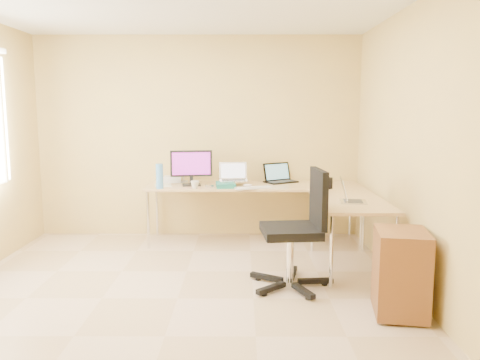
{
  "coord_description": "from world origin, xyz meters",
  "views": [
    {
      "loc": [
        0.57,
        -4.06,
        1.66
      ],
      "look_at": [
        0.55,
        1.1,
        0.9
      ],
      "focal_mm": 36.05,
      "sensor_mm": 36.0,
      "label": 1
    }
  ],
  "objects_px": {
    "monitor": "(191,168)",
    "keyboard": "(253,188)",
    "desk_fan": "(183,170)",
    "laptop_center": "(234,172)",
    "mug": "(195,185)",
    "laptop_black": "(281,173)",
    "water_bottle": "(160,176)",
    "cabinet": "(401,272)",
    "office_chair": "(290,235)",
    "desk_return": "(350,234)",
    "laptop_return": "(353,192)",
    "desk_main": "(254,213)"
  },
  "relations": [
    {
      "from": "laptop_black",
      "to": "laptop_center",
      "type": "bearing_deg",
      "value": 170.51
    },
    {
      "from": "water_bottle",
      "to": "office_chair",
      "type": "relative_size",
      "value": 0.26
    },
    {
      "from": "laptop_black",
      "to": "desk_return",
      "type": "bearing_deg",
      "value": -93.17
    },
    {
      "from": "desk_return",
      "to": "laptop_center",
      "type": "bearing_deg",
      "value": 141.92
    },
    {
      "from": "desk_return",
      "to": "keyboard",
      "type": "distance_m",
      "value": 1.28
    },
    {
      "from": "desk_fan",
      "to": "keyboard",
      "type": "bearing_deg",
      "value": -48.01
    },
    {
      "from": "monitor",
      "to": "keyboard",
      "type": "relative_size",
      "value": 1.19
    },
    {
      "from": "mug",
      "to": "water_bottle",
      "type": "height_order",
      "value": "water_bottle"
    },
    {
      "from": "laptop_center",
      "to": "mug",
      "type": "relative_size",
      "value": 3.45
    },
    {
      "from": "laptop_center",
      "to": "laptop_black",
      "type": "xyz_separation_m",
      "value": [
        0.6,
        0.24,
        -0.04
      ]
    },
    {
      "from": "monitor",
      "to": "keyboard",
      "type": "xyz_separation_m",
      "value": [
        0.75,
        -0.24,
        -0.21
      ]
    },
    {
      "from": "laptop_black",
      "to": "mug",
      "type": "relative_size",
      "value": 3.91
    },
    {
      "from": "mug",
      "to": "desk_fan",
      "type": "distance_m",
      "value": 0.55
    },
    {
      "from": "mug",
      "to": "desk_fan",
      "type": "height_order",
      "value": "desk_fan"
    },
    {
      "from": "laptop_return",
      "to": "cabinet",
      "type": "bearing_deg",
      "value": -163.93
    },
    {
      "from": "laptop_return",
      "to": "cabinet",
      "type": "distance_m",
      "value": 1.15
    },
    {
      "from": "desk_main",
      "to": "office_chair",
      "type": "bearing_deg",
      "value": -79.16
    },
    {
      "from": "cabinet",
      "to": "desk_fan",
      "type": "bearing_deg",
      "value": 139.53
    },
    {
      "from": "desk_fan",
      "to": "cabinet",
      "type": "distance_m",
      "value": 3.17
    },
    {
      "from": "laptop_center",
      "to": "office_chair",
      "type": "relative_size",
      "value": 0.31
    },
    {
      "from": "monitor",
      "to": "keyboard",
      "type": "height_order",
      "value": "monitor"
    },
    {
      "from": "mug",
      "to": "laptop_black",
      "type": "bearing_deg",
      "value": 25.19
    },
    {
      "from": "laptop_center",
      "to": "monitor",
      "type": "bearing_deg",
      "value": 177.37
    },
    {
      "from": "water_bottle",
      "to": "laptop_return",
      "type": "height_order",
      "value": "water_bottle"
    },
    {
      "from": "mug",
      "to": "cabinet",
      "type": "relative_size",
      "value": 0.15
    },
    {
      "from": "laptop_center",
      "to": "cabinet",
      "type": "relative_size",
      "value": 0.51
    },
    {
      "from": "desk_main",
      "to": "desk_return",
      "type": "bearing_deg",
      "value": -45.73
    },
    {
      "from": "monitor",
      "to": "desk_fan",
      "type": "bearing_deg",
      "value": 107.9
    },
    {
      "from": "water_bottle",
      "to": "desk_fan",
      "type": "bearing_deg",
      "value": 66.1
    },
    {
      "from": "laptop_center",
      "to": "desk_fan",
      "type": "height_order",
      "value": "desk_fan"
    },
    {
      "from": "laptop_return",
      "to": "monitor",
      "type": "bearing_deg",
      "value": 65.67
    },
    {
      "from": "monitor",
      "to": "water_bottle",
      "type": "relative_size",
      "value": 1.73
    },
    {
      "from": "water_bottle",
      "to": "laptop_return",
      "type": "bearing_deg",
      "value": -21.96
    },
    {
      "from": "laptop_black",
      "to": "mug",
      "type": "distance_m",
      "value": 1.17
    },
    {
      "from": "desk_main",
      "to": "laptop_return",
      "type": "bearing_deg",
      "value": -49.72
    },
    {
      "from": "desk_return",
      "to": "laptop_return",
      "type": "bearing_deg",
      "value": -93.01
    },
    {
      "from": "laptop_center",
      "to": "water_bottle",
      "type": "xyz_separation_m",
      "value": [
        -0.87,
        -0.26,
        -0.02
      ]
    },
    {
      "from": "laptop_black",
      "to": "water_bottle",
      "type": "distance_m",
      "value": 1.56
    },
    {
      "from": "monitor",
      "to": "office_chair",
      "type": "bearing_deg",
      "value": -63.04
    },
    {
      "from": "monitor",
      "to": "keyboard",
      "type": "bearing_deg",
      "value": -26.17
    },
    {
      "from": "desk_main",
      "to": "mug",
      "type": "xyz_separation_m",
      "value": [
        -0.71,
        -0.3,
        0.41
      ]
    },
    {
      "from": "desk_return",
      "to": "cabinet",
      "type": "distance_m",
      "value": 1.19
    },
    {
      "from": "desk_return",
      "to": "laptop_black",
      "type": "distance_m",
      "value": 1.44
    },
    {
      "from": "desk_main",
      "to": "laptop_return",
      "type": "distance_m",
      "value": 1.57
    },
    {
      "from": "mug",
      "to": "cabinet",
      "type": "xyz_separation_m",
      "value": [
        1.83,
        -1.88,
        -0.42
      ]
    },
    {
      "from": "office_chair",
      "to": "cabinet",
      "type": "bearing_deg",
      "value": -42.71
    },
    {
      "from": "laptop_center",
      "to": "cabinet",
      "type": "bearing_deg",
      "value": -62.84
    },
    {
      "from": "laptop_black",
      "to": "keyboard",
      "type": "relative_size",
      "value": 0.91
    },
    {
      "from": "desk_main",
      "to": "water_bottle",
      "type": "distance_m",
      "value": 1.27
    },
    {
      "from": "laptop_center",
      "to": "cabinet",
      "type": "xyz_separation_m",
      "value": [
        1.38,
        -2.15,
        -0.53
      ]
    }
  ]
}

